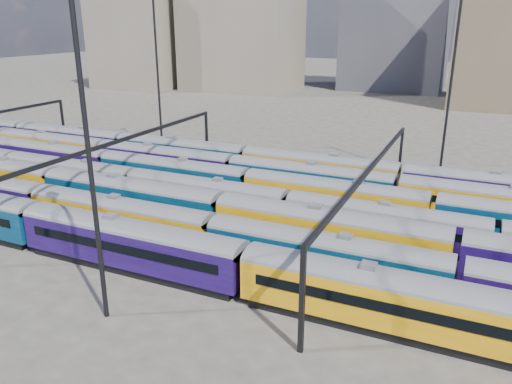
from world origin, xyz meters
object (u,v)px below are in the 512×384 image
at_px(rake_1, 120,214).
at_px(rake_2, 221,209).
at_px(mast_2, 87,137).
at_px(rake_0, 246,264).

distance_m(rake_1, rake_2, 10.33).
xyz_separation_m(rake_1, rake_2, (9.03, 5.00, 0.17)).
bearing_deg(mast_2, rake_1, 124.11).
distance_m(rake_0, mast_2, 15.57).
bearing_deg(rake_1, rake_0, -16.74).
bearing_deg(rake_2, rake_0, -52.81).
height_order(rake_1, mast_2, mast_2).
bearing_deg(rake_0, rake_2, 127.19).
bearing_deg(rake_1, rake_2, 28.96).
xyz_separation_m(rake_0, rake_1, (-16.62, 5.00, -0.17)).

